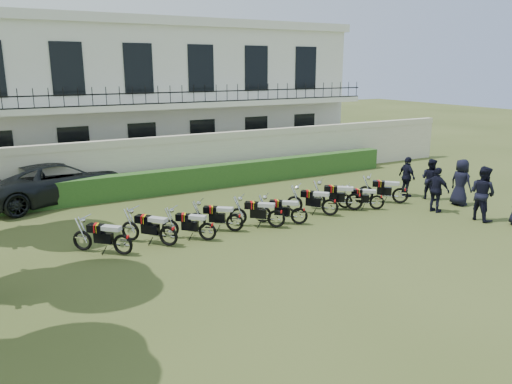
{
  "coord_description": "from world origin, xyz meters",
  "views": [
    {
      "loc": [
        -8.08,
        -12.43,
        5.23
      ],
      "look_at": [
        -0.16,
        1.71,
        1.12
      ],
      "focal_mm": 35.0,
      "sensor_mm": 36.0,
      "label": 1
    }
  ],
  "objects_px": {
    "motorcycle_5": "(299,212)",
    "motorcycle_8": "(377,199)",
    "motorcycle_0": "(123,240)",
    "officer_3": "(461,182)",
    "motorcycle_9": "(401,192)",
    "officer_5": "(407,177)",
    "officer_2": "(437,190)",
    "motorcycle_2": "(207,227)",
    "motorcycle_7": "(355,198)",
    "officer_1": "(482,193)",
    "suv": "(54,181)",
    "motorcycle_3": "(235,218)",
    "officer_4": "(430,179)",
    "motorcycle_4": "(276,214)",
    "motorcycle_1": "(168,231)",
    "motorcycle_6": "(330,203)"
  },
  "relations": [
    {
      "from": "motorcycle_6",
      "to": "motorcycle_8",
      "type": "bearing_deg",
      "value": -47.92
    },
    {
      "from": "motorcycle_9",
      "to": "officer_2",
      "type": "xyz_separation_m",
      "value": [
        0.32,
        -1.45,
        0.35
      ]
    },
    {
      "from": "motorcycle_8",
      "to": "officer_5",
      "type": "relative_size",
      "value": 0.86
    },
    {
      "from": "motorcycle_2",
      "to": "motorcycle_8",
      "type": "bearing_deg",
      "value": -45.79
    },
    {
      "from": "motorcycle_2",
      "to": "motorcycle_5",
      "type": "bearing_deg",
      "value": -46.65
    },
    {
      "from": "officer_2",
      "to": "officer_4",
      "type": "height_order",
      "value": "officer_2"
    },
    {
      "from": "motorcycle_7",
      "to": "officer_5",
      "type": "height_order",
      "value": "officer_5"
    },
    {
      "from": "motorcycle_7",
      "to": "officer_1",
      "type": "distance_m",
      "value": 4.35
    },
    {
      "from": "motorcycle_8",
      "to": "motorcycle_9",
      "type": "xyz_separation_m",
      "value": [
        1.38,
        0.2,
        0.05
      ]
    },
    {
      "from": "motorcycle_4",
      "to": "officer_3",
      "type": "height_order",
      "value": "officer_3"
    },
    {
      "from": "motorcycle_8",
      "to": "motorcycle_7",
      "type": "bearing_deg",
      "value": 105.32
    },
    {
      "from": "motorcycle_3",
      "to": "motorcycle_5",
      "type": "height_order",
      "value": "motorcycle_3"
    },
    {
      "from": "motorcycle_3",
      "to": "motorcycle_2",
      "type": "bearing_deg",
      "value": 145.6
    },
    {
      "from": "motorcycle_3",
      "to": "officer_4",
      "type": "xyz_separation_m",
      "value": [
        8.72,
        -0.15,
        0.36
      ]
    },
    {
      "from": "motorcycle_5",
      "to": "motorcycle_8",
      "type": "height_order",
      "value": "motorcycle_5"
    },
    {
      "from": "motorcycle_5",
      "to": "officer_3",
      "type": "xyz_separation_m",
      "value": [
        6.79,
        -0.95,
        0.44
      ]
    },
    {
      "from": "motorcycle_1",
      "to": "motorcycle_9",
      "type": "xyz_separation_m",
      "value": [
        9.48,
        0.13,
        -0.0
      ]
    },
    {
      "from": "motorcycle_1",
      "to": "motorcycle_8",
      "type": "distance_m",
      "value": 8.1
    },
    {
      "from": "motorcycle_8",
      "to": "officer_1",
      "type": "xyz_separation_m",
      "value": [
        2.3,
        -2.7,
        0.52
      ]
    },
    {
      "from": "motorcycle_2",
      "to": "officer_5",
      "type": "xyz_separation_m",
      "value": [
        9.33,
        0.98,
        0.37
      ]
    },
    {
      "from": "motorcycle_1",
      "to": "officer_5",
      "type": "xyz_separation_m",
      "value": [
        10.53,
        0.86,
        0.34
      ]
    },
    {
      "from": "motorcycle_6",
      "to": "officer_4",
      "type": "bearing_deg",
      "value": -42.3
    },
    {
      "from": "motorcycle_5",
      "to": "motorcycle_8",
      "type": "xyz_separation_m",
      "value": [
        3.53,
        0.08,
        -0.03
      ]
    },
    {
      "from": "motorcycle_1",
      "to": "motorcycle_7",
      "type": "height_order",
      "value": "motorcycle_7"
    },
    {
      "from": "officer_2",
      "to": "officer_3",
      "type": "distance_m",
      "value": 1.57
    },
    {
      "from": "motorcycle_2",
      "to": "motorcycle_8",
      "type": "xyz_separation_m",
      "value": [
        6.89,
        0.06,
        -0.02
      ]
    },
    {
      "from": "motorcycle_0",
      "to": "officer_3",
      "type": "distance_m",
      "value": 12.77
    },
    {
      "from": "officer_4",
      "to": "officer_5",
      "type": "distance_m",
      "value": 0.92
    },
    {
      "from": "officer_4",
      "to": "motorcycle_4",
      "type": "bearing_deg",
      "value": 83.36
    },
    {
      "from": "motorcycle_8",
      "to": "suv",
      "type": "distance_m",
      "value": 12.56
    },
    {
      "from": "motorcycle_5",
      "to": "officer_3",
      "type": "relative_size",
      "value": 0.82
    },
    {
      "from": "officer_3",
      "to": "officer_5",
      "type": "height_order",
      "value": "officer_3"
    },
    {
      "from": "officer_2",
      "to": "officer_5",
      "type": "distance_m",
      "value": 2.3
    },
    {
      "from": "motorcycle_8",
      "to": "motorcycle_3",
      "type": "bearing_deg",
      "value": 124.09
    },
    {
      "from": "officer_5",
      "to": "motorcycle_3",
      "type": "bearing_deg",
      "value": 103.78
    },
    {
      "from": "motorcycle_8",
      "to": "officer_3",
      "type": "height_order",
      "value": "officer_3"
    },
    {
      "from": "motorcycle_5",
      "to": "officer_1",
      "type": "distance_m",
      "value": 6.41
    },
    {
      "from": "motorcycle_3",
      "to": "motorcycle_0",
      "type": "bearing_deg",
      "value": 132.19
    },
    {
      "from": "officer_1",
      "to": "officer_2",
      "type": "height_order",
      "value": "officer_1"
    },
    {
      "from": "suv",
      "to": "officer_3",
      "type": "relative_size",
      "value": 3.25
    },
    {
      "from": "motorcycle_6",
      "to": "officer_5",
      "type": "height_order",
      "value": "officer_5"
    },
    {
      "from": "officer_1",
      "to": "officer_5",
      "type": "xyz_separation_m",
      "value": [
        0.14,
        3.62,
        -0.13
      ]
    },
    {
      "from": "officer_1",
      "to": "officer_4",
      "type": "xyz_separation_m",
      "value": [
        0.66,
        2.86,
        -0.13
      ]
    },
    {
      "from": "motorcycle_1",
      "to": "officer_4",
      "type": "height_order",
      "value": "officer_4"
    },
    {
      "from": "motorcycle_4",
      "to": "officer_1",
      "type": "bearing_deg",
      "value": -71.6
    },
    {
      "from": "motorcycle_3",
      "to": "officer_4",
      "type": "relative_size",
      "value": 0.91
    },
    {
      "from": "motorcycle_4",
      "to": "motorcycle_7",
      "type": "bearing_deg",
      "value": -44.44
    },
    {
      "from": "motorcycle_4",
      "to": "officer_4",
      "type": "height_order",
      "value": "officer_4"
    },
    {
      "from": "motorcycle_7",
      "to": "officer_4",
      "type": "xyz_separation_m",
      "value": [
        3.76,
        -0.16,
        0.32
      ]
    },
    {
      "from": "motorcycle_9",
      "to": "officer_1",
      "type": "distance_m",
      "value": 3.07
    }
  ]
}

